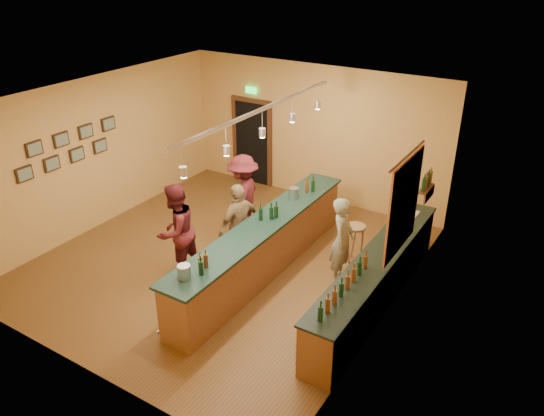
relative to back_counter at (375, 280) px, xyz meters
The scene contains 18 objects.
floor 3.01m from the back_counter, behind, with size 7.00×7.00×0.00m, color brown.
ceiling 4.03m from the back_counter, behind, with size 6.50×7.00×0.02m, color silver.
wall_back 4.59m from the back_counter, 131.80° to the left, with size 6.50×0.02×3.20m, color gold.
wall_front 4.86m from the back_counter, 128.91° to the right, with size 6.50×0.02×3.20m, color gold.
wall_left 6.32m from the back_counter, behind, with size 0.02×7.00×3.20m, color gold.
wall_right 1.16m from the back_counter, 32.52° to the right, with size 0.02×7.00×3.20m, color gold.
doorway 5.75m from the back_counter, 144.79° to the left, with size 1.15×0.09×2.48m.
tapestry 1.41m from the back_counter, 40.29° to the left, with size 0.03×1.40×1.60m, color #A12820.
bottle_shelf 2.10m from the back_counter, 83.32° to the left, with size 0.17×0.55×0.54m.
picture_grid 6.42m from the back_counter, behind, with size 0.06×2.20×0.70m, color #382111, non-canonical shape.
back_counter is the anchor object (origin of this frame).
tasting_bar 2.14m from the back_counter, behind, with size 0.73×5.10×1.38m.
pendant_track 3.28m from the back_counter, behind, with size 0.11×4.60×0.50m.
bartender 0.93m from the back_counter, 156.33° to the left, with size 0.60×0.39×1.65m, color gray.
customer_a 3.62m from the back_counter, 163.44° to the right, with size 0.88×0.68×1.80m, color #59191E.
customer_b 2.70m from the back_counter, behind, with size 0.97×0.41×1.66m, color #997A51.
customer_c 3.38m from the back_counter, 165.70° to the left, with size 1.16×0.66×1.79m, color #59191E.
bar_stool 1.38m from the back_counter, 128.21° to the left, with size 0.38×0.38×0.78m.
Camera 1 is at (5.41, -7.06, 5.51)m, focal length 35.00 mm.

